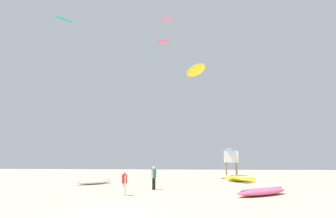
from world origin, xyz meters
name	(u,v)px	position (x,y,z in m)	size (l,w,h in m)	color
ground_plane	(112,212)	(0.00, 0.00, 0.00)	(120.00, 120.00, 0.00)	beige
person_foreground	(124,181)	(-1.02, 6.00, 0.90)	(0.35, 0.46, 1.55)	silver
person_midground	(154,176)	(0.22, 10.14, 1.03)	(0.40, 0.56, 1.76)	black
kite_grounded_near	(240,179)	(7.86, 19.97, 0.25)	(3.61, 4.21, 0.52)	yellow
kite_grounded_mid	(262,191)	(7.77, 7.09, 0.27)	(4.26, 4.09, 0.55)	#E5598C
kite_grounded_far	(94,182)	(-6.20, 14.60, 0.22)	(3.31, 3.67, 0.48)	white
lifeguard_tower	(231,155)	(8.22, 33.43, 3.05)	(2.30, 2.30, 4.15)	#8C704C
kite_aloft_0	(195,71)	(3.42, 16.81, 11.40)	(2.89, 4.35, 0.94)	yellow
kite_aloft_2	(167,19)	(-0.85, 28.17, 22.97)	(2.13, 1.11, 0.33)	#E5598C
kite_aloft_3	(64,19)	(-15.45, 25.13, 22.20)	(2.33, 2.91, 0.58)	#19B29E
kite_aloft_4	(163,42)	(-2.18, 33.22, 21.49)	(2.32, 0.74, 0.54)	#E5598C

